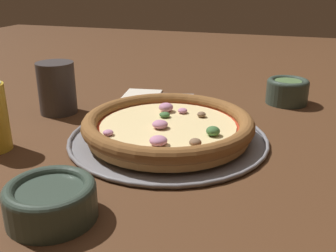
% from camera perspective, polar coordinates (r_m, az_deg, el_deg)
% --- Properties ---
extents(ground_plane, '(3.00, 3.00, 0.00)m').
position_cam_1_polar(ground_plane, '(0.76, 0.00, -2.08)').
color(ground_plane, '#4C2D19').
extents(pizza_tray, '(0.38, 0.38, 0.01)m').
position_cam_1_polar(pizza_tray, '(0.76, 0.00, -1.76)').
color(pizza_tray, gray).
rests_on(pizza_tray, ground_plane).
extents(pizza, '(0.33, 0.33, 0.04)m').
position_cam_1_polar(pizza, '(0.75, 0.01, 0.04)').
color(pizza, tan).
rests_on(pizza, pizza_tray).
extents(bowl_near, '(0.12, 0.12, 0.05)m').
position_cam_1_polar(bowl_near, '(0.54, -16.64, -10.21)').
color(bowl_near, '#334238').
rests_on(bowl_near, ground_plane).
extents(bowl_far, '(0.10, 0.10, 0.06)m').
position_cam_1_polar(bowl_far, '(1.01, 16.93, 5.00)').
color(bowl_far, '#334238').
rests_on(bowl_far, ground_plane).
extents(drinking_cup, '(0.08, 0.08, 0.12)m').
position_cam_1_polar(drinking_cup, '(0.93, -15.83, 5.33)').
color(drinking_cup, '#383333').
rests_on(drinking_cup, ground_plane).
extents(napkin, '(0.15, 0.11, 0.01)m').
position_cam_1_polar(napkin, '(1.02, -4.05, 4.32)').
color(napkin, beige).
rests_on(napkin, ground_plane).
extents(fork, '(0.05, 0.17, 0.00)m').
position_cam_1_polar(fork, '(1.05, -1.63, 4.76)').
color(fork, '#B7B7BC').
rests_on(fork, ground_plane).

